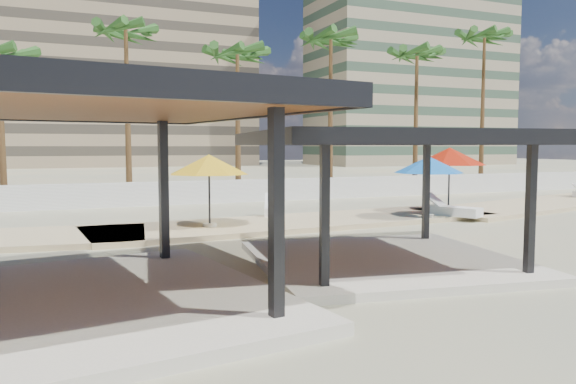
{
  "coord_description": "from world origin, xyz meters",
  "views": [
    {
      "loc": [
        -6.82,
        -12.25,
        2.95
      ],
      "look_at": [
        0.61,
        5.37,
        1.4
      ],
      "focal_mm": 35.0,
      "sensor_mm": 36.0,
      "label": 1
    }
  ],
  "objects_px": {
    "pavilion_central": "(386,186)",
    "pavilion_west": "(60,182)",
    "umbrella_c": "(450,157)",
    "lounger_b": "(273,210)",
    "lounger_c": "(453,210)"
  },
  "relations": [
    {
      "from": "pavilion_central",
      "to": "pavilion_west",
      "type": "relative_size",
      "value": 0.85
    },
    {
      "from": "pavilion_central",
      "to": "umbrella_c",
      "type": "height_order",
      "value": "pavilion_central"
    },
    {
      "from": "pavilion_central",
      "to": "lounger_b",
      "type": "relative_size",
      "value": 3.34
    },
    {
      "from": "pavilion_west",
      "to": "lounger_c",
      "type": "height_order",
      "value": "pavilion_west"
    },
    {
      "from": "umbrella_c",
      "to": "lounger_c",
      "type": "distance_m",
      "value": 2.67
    },
    {
      "from": "umbrella_c",
      "to": "lounger_c",
      "type": "xyz_separation_m",
      "value": [
        -0.87,
        -1.34,
        -2.14
      ]
    },
    {
      "from": "lounger_b",
      "to": "pavilion_west",
      "type": "bearing_deg",
      "value": 163.27
    },
    {
      "from": "pavilion_central",
      "to": "lounger_c",
      "type": "relative_size",
      "value": 3.15
    },
    {
      "from": "pavilion_west",
      "to": "umbrella_c",
      "type": "distance_m",
      "value": 17.89
    },
    {
      "from": "lounger_b",
      "to": "lounger_c",
      "type": "distance_m",
      "value": 7.26
    },
    {
      "from": "umbrella_c",
      "to": "pavilion_central",
      "type": "bearing_deg",
      "value": -136.7
    },
    {
      "from": "umbrella_c",
      "to": "lounger_b",
      "type": "height_order",
      "value": "umbrella_c"
    },
    {
      "from": "pavilion_west",
      "to": "umbrella_c",
      "type": "relative_size",
      "value": 2.58
    },
    {
      "from": "pavilion_west",
      "to": "pavilion_central",
      "type": "bearing_deg",
      "value": 1.3
    },
    {
      "from": "pavilion_west",
      "to": "umbrella_c",
      "type": "height_order",
      "value": "pavilion_west"
    }
  ]
}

